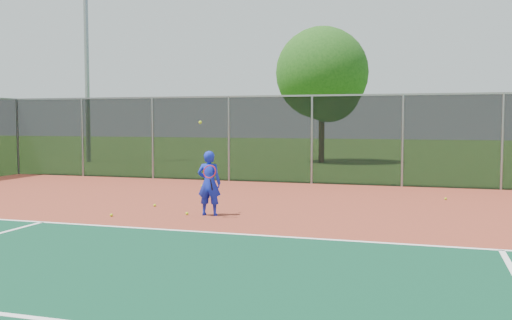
{
  "coord_description": "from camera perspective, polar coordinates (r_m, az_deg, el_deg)",
  "views": [
    {
      "loc": [
        0.8,
        -7.11,
        2.19
      ],
      "look_at": [
        -2.87,
        5.0,
        1.3
      ],
      "focal_mm": 40.0,
      "sensor_mm": 36.0,
      "label": 1
    }
  ],
  "objects": [
    {
      "name": "court_apron",
      "position": [
        9.4,
        11.67,
        -9.46
      ],
      "size": [
        30.0,
        20.0,
        0.02
      ],
      "primitive_type": "cube",
      "color": "brown",
      "rests_on": "ground"
    },
    {
      "name": "practice_ball_1",
      "position": [
        13.28,
        -14.27,
        -5.36
      ],
      "size": [
        0.07,
        0.07,
        0.07
      ],
      "primitive_type": "sphere",
      "color": "#B8DF19",
      "rests_on": "court_apron"
    },
    {
      "name": "practice_ball_3",
      "position": [
        16.36,
        18.44,
        -3.69
      ],
      "size": [
        0.07,
        0.07,
        0.07
      ],
      "primitive_type": "sphere",
      "color": "#B8DF19",
      "rests_on": "court_apron"
    },
    {
      "name": "ground",
      "position": [
        7.49,
        10.24,
        -13.04
      ],
      "size": [
        120.0,
        120.0,
        0.0
      ],
      "primitive_type": "plane",
      "color": "#35621C",
      "rests_on": "ground"
    },
    {
      "name": "practice_ball_0",
      "position": [
        13.18,
        -6.92,
        -5.33
      ],
      "size": [
        0.07,
        0.07,
        0.07
      ],
      "primitive_type": "sphere",
      "color": "#B8DF19",
      "rests_on": "court_apron"
    },
    {
      "name": "practice_ball_2",
      "position": [
        18.64,
        -5.43,
        -2.58
      ],
      "size": [
        0.07,
        0.07,
        0.07
      ],
      "primitive_type": "sphere",
      "color": "#B8DF19",
      "rests_on": "court_apron"
    },
    {
      "name": "tennis_player",
      "position": [
        12.99,
        -4.71,
        -2.3
      ],
      "size": [
        0.59,
        0.62,
        2.15
      ],
      "color": "#1526C6",
      "rests_on": "court_apron"
    },
    {
      "name": "floodlight_nw",
      "position": [
        31.51,
        -16.62,
        12.16
      ],
      "size": [
        0.9,
        0.4,
        11.95
      ],
      "color": "gray",
      "rests_on": "ground"
    },
    {
      "name": "tree_back_left",
      "position": [
        29.74,
        6.78,
        8.22
      ],
      "size": [
        4.76,
        4.76,
        6.99
      ],
      "color": "#392714",
      "rests_on": "ground"
    },
    {
      "name": "practice_ball_4",
      "position": [
        14.55,
        -10.09,
        -4.48
      ],
      "size": [
        0.07,
        0.07,
        0.07
      ],
      "primitive_type": "sphere",
      "color": "#B8DF19",
      "rests_on": "court_apron"
    },
    {
      "name": "fence_back",
      "position": [
        19.14,
        14.46,
        2.01
      ],
      "size": [
        30.0,
        0.06,
        3.03
      ],
      "color": "black",
      "rests_on": "court_apron"
    }
  ]
}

